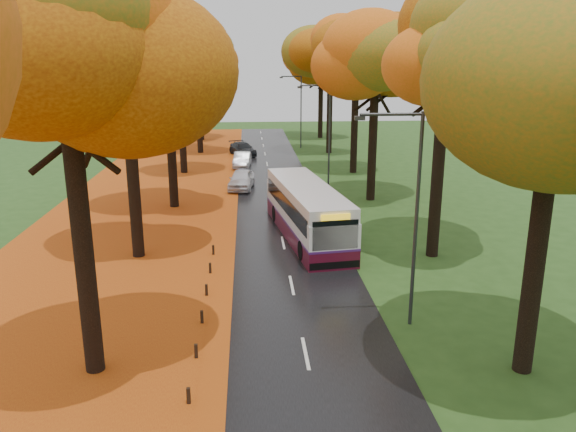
{
  "coord_description": "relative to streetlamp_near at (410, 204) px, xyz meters",
  "views": [
    {
      "loc": [
        -1.84,
        -11.09,
        9.72
      ],
      "look_at": [
        0.0,
        14.26,
        2.6
      ],
      "focal_mm": 35.0,
      "sensor_mm": 36.0,
      "label": 1
    }
  ],
  "objects": [
    {
      "name": "streetlamp_far",
      "position": [
        0.0,
        44.0,
        0.0
      ],
      "size": [
        2.45,
        0.18,
        8.0
      ],
      "color": "#333538",
      "rests_on": "ground"
    },
    {
      "name": "bus",
      "position": [
        -2.54,
        11.06,
        -3.14
      ],
      "size": [
        4.05,
        11.37,
        2.93
      ],
      "rotation": [
        0.0,
        0.0,
        0.14
      ],
      "color": "#4B0B1E",
      "rests_on": "road"
    },
    {
      "name": "trees_right",
      "position": [
        3.24,
        18.91,
        4.98
      ],
      "size": [
        9.3,
        74.2,
        13.96
      ],
      "color": "black",
      "rests_on": "ground"
    },
    {
      "name": "streetlamp_mid",
      "position": [
        0.0,
        22.0,
        0.0
      ],
      "size": [
        2.45,
        0.18,
        8.0
      ],
      "color": "#333538",
      "rests_on": "ground"
    },
    {
      "name": "streetlamp_near",
      "position": [
        0.0,
        0.0,
        0.0
      ],
      "size": [
        2.45,
        0.18,
        8.0
      ],
      "color": "#333538",
      "rests_on": "ground"
    },
    {
      "name": "car_dark",
      "position": [
        -6.3,
        39.25,
        -4.01
      ],
      "size": [
        3.27,
        4.93,
        1.33
      ],
      "primitive_type": "imported",
      "rotation": [
        0.0,
        0.0,
        0.34
      ],
      "color": "black",
      "rests_on": "road"
    },
    {
      "name": "car_silver",
      "position": [
        -6.3,
        32.64,
        -3.99
      ],
      "size": [
        1.78,
        4.26,
        1.37
      ],
      "primitive_type": "imported",
      "rotation": [
        0.0,
        0.0,
        -0.08
      ],
      "color": "#97999E",
      "rests_on": "road"
    },
    {
      "name": "centre_line",
      "position": [
        -3.95,
        17.0,
        -4.67
      ],
      "size": [
        0.12,
        90.0,
        0.01
      ],
      "primitive_type": "cube",
      "color": "silver",
      "rests_on": "road"
    },
    {
      "name": "trees_left",
      "position": [
        -11.13,
        19.06,
        4.82
      ],
      "size": [
        9.2,
        74.0,
        13.88
      ],
      "color": "black",
      "rests_on": "ground"
    },
    {
      "name": "leaf_drift",
      "position": [
        -7.0,
        17.0,
        -4.67
      ],
      "size": [
        0.9,
        90.0,
        0.01
      ],
      "primitive_type": "cube",
      "color": "#C46314",
      "rests_on": "road"
    },
    {
      "name": "leaf_verge",
      "position": [
        -12.95,
        17.0,
        -4.7
      ],
      "size": [
        12.0,
        90.0,
        0.02
      ],
      "primitive_type": "cube",
      "color": "#972C0D",
      "rests_on": "ground"
    },
    {
      "name": "road",
      "position": [
        -3.95,
        17.0,
        -4.69
      ],
      "size": [
        6.5,
        90.0,
        0.04
      ],
      "primitive_type": "cube",
      "color": "black",
      "rests_on": "ground"
    },
    {
      "name": "bollard_row",
      "position": [
        -7.65,
        -3.3,
        -4.45
      ],
      "size": [
        0.11,
        23.51,
        0.52
      ],
      "color": "black",
      "rests_on": "ground"
    },
    {
      "name": "car_white",
      "position": [
        -6.3,
        23.51,
        -3.94
      ],
      "size": [
        2.29,
        4.52,
        1.47
      ],
      "primitive_type": "imported",
      "rotation": [
        0.0,
        0.0,
        -0.13
      ],
      "color": "silver",
      "rests_on": "road"
    }
  ]
}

